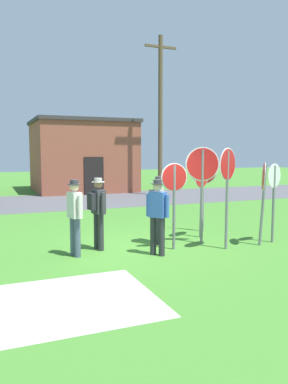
{
  "coord_description": "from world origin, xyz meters",
  "views": [
    {
      "loc": [
        -3.33,
        -8.55,
        2.35
      ],
      "look_at": [
        0.54,
        0.78,
        1.3
      ],
      "focal_mm": 35.88,
      "sensor_mm": 36.0,
      "label": 1
    }
  ],
  "objects_px": {
    "stop_sign_leaning_right": "(174,192)",
    "person_holding_notes": "(158,205)",
    "utility_pole": "(160,113)",
    "person_with_sunhat": "(75,213)",
    "stop_sign_nearest": "(202,184)",
    "stop_sign_far_back": "(203,180)",
    "person_on_left": "(98,208)",
    "stop_sign_rear_right": "(263,189)",
    "stop_sign_center_cluster": "(274,190)",
    "stop_sign_leaning_left": "(202,177)",
    "person_in_dark_shirt": "(158,213)",
    "stop_sign_rear_left": "(227,180)"
  },
  "relations": [
    {
      "from": "stop_sign_leaning_left",
      "to": "person_in_dark_shirt",
      "type": "relative_size",
      "value": 1.43
    },
    {
      "from": "stop_sign_center_cluster",
      "to": "person_holding_notes",
      "type": "height_order",
      "value": "stop_sign_center_cluster"
    },
    {
      "from": "person_on_left",
      "to": "stop_sign_far_back",
      "type": "bearing_deg",
      "value": 14.75
    },
    {
      "from": "person_holding_notes",
      "to": "person_on_left",
      "type": "relative_size",
      "value": 1.0
    },
    {
      "from": "utility_pole",
      "to": "stop_sign_leaning_right",
      "type": "relative_size",
      "value": 4.07
    },
    {
      "from": "person_holding_notes",
      "to": "utility_pole",
      "type": "bearing_deg",
      "value": 64.8
    },
    {
      "from": "stop_sign_rear_right",
      "to": "stop_sign_leaning_left",
      "type": "height_order",
      "value": "stop_sign_leaning_left"
    },
    {
      "from": "stop_sign_center_cluster",
      "to": "person_with_sunhat",
      "type": "xyz_separation_m",
      "value": [
        -5.07,
        0.64,
        -0.39
      ]
    },
    {
      "from": "stop_sign_nearest",
      "to": "person_holding_notes",
      "type": "relative_size",
      "value": 1.24
    },
    {
      "from": "utility_pole",
      "to": "person_on_left",
      "type": "distance_m",
      "value": 12.55
    },
    {
      "from": "stop_sign_rear_right",
      "to": "utility_pole",
      "type": "bearing_deg",
      "value": 77.85
    },
    {
      "from": "stop_sign_leaning_left",
      "to": "stop_sign_rear_left",
      "type": "height_order",
      "value": "stop_sign_leaning_left"
    },
    {
      "from": "stop_sign_nearest",
      "to": "person_on_left",
      "type": "relative_size",
      "value": 1.24
    },
    {
      "from": "utility_pole",
      "to": "person_with_sunhat",
      "type": "height_order",
      "value": "utility_pole"
    },
    {
      "from": "stop_sign_far_back",
      "to": "utility_pole",
      "type": "bearing_deg",
      "value": 72.53
    },
    {
      "from": "utility_pole",
      "to": "stop_sign_nearest",
      "type": "relative_size",
      "value": 3.95
    },
    {
      "from": "stop_sign_leaning_right",
      "to": "person_holding_notes",
      "type": "relative_size",
      "value": 1.21
    },
    {
      "from": "stop_sign_center_cluster",
      "to": "stop_sign_leaning_left",
      "type": "xyz_separation_m",
      "value": [
        -1.77,
        0.62,
        0.35
      ]
    },
    {
      "from": "person_in_dark_shirt",
      "to": "person_holding_notes",
      "type": "bearing_deg",
      "value": 64.98
    },
    {
      "from": "stop_sign_far_back",
      "to": "stop_sign_rear_left",
      "type": "xyz_separation_m",
      "value": [
        -0.56,
        -2.04,
        0.14
      ]
    },
    {
      "from": "stop_sign_leaning_right",
      "to": "person_in_dark_shirt",
      "type": "distance_m",
      "value": 0.81
    },
    {
      "from": "stop_sign_rear_right",
      "to": "stop_sign_rear_left",
      "type": "xyz_separation_m",
      "value": [
        -1.04,
        0.04,
        0.27
      ]
    },
    {
      "from": "stop_sign_center_cluster",
      "to": "stop_sign_leaning_left",
      "type": "relative_size",
      "value": 0.83
    },
    {
      "from": "utility_pole",
      "to": "stop_sign_leaning_left",
      "type": "height_order",
      "value": "utility_pole"
    },
    {
      "from": "stop_sign_far_back",
      "to": "person_on_left",
      "type": "relative_size",
      "value": 1.29
    },
    {
      "from": "stop_sign_leaning_right",
      "to": "stop_sign_leaning_left",
      "type": "relative_size",
      "value": 0.84
    },
    {
      "from": "stop_sign_rear_right",
      "to": "person_holding_notes",
      "type": "height_order",
      "value": "stop_sign_rear_right"
    },
    {
      "from": "utility_pole",
      "to": "stop_sign_leaning_right",
      "type": "height_order",
      "value": "utility_pole"
    },
    {
      "from": "person_with_sunhat",
      "to": "person_on_left",
      "type": "bearing_deg",
      "value": 29.52
    },
    {
      "from": "stop_sign_far_back",
      "to": "stop_sign_leaning_left",
      "type": "relative_size",
      "value": 0.9
    },
    {
      "from": "stop_sign_rear_right",
      "to": "person_on_left",
      "type": "relative_size",
      "value": 1.21
    },
    {
      "from": "stop_sign_rear_left",
      "to": "person_holding_notes",
      "type": "bearing_deg",
      "value": 139.02
    },
    {
      "from": "utility_pole",
      "to": "stop_sign_nearest",
      "type": "height_order",
      "value": "utility_pole"
    },
    {
      "from": "stop_sign_center_cluster",
      "to": "stop_sign_leaning_left",
      "type": "distance_m",
      "value": 1.91
    },
    {
      "from": "person_on_left",
      "to": "utility_pole",
      "type": "bearing_deg",
      "value": 57.96
    },
    {
      "from": "stop_sign_nearest",
      "to": "stop_sign_leaning_right",
      "type": "bearing_deg",
      "value": -145.28
    },
    {
      "from": "stop_sign_center_cluster",
      "to": "stop_sign_rear_left",
      "type": "relative_size",
      "value": 0.84
    },
    {
      "from": "stop_sign_far_back",
      "to": "person_on_left",
      "type": "xyz_separation_m",
      "value": [
        -3.47,
        -0.91,
        -0.54
      ]
    },
    {
      "from": "stop_sign_rear_right",
      "to": "person_in_dark_shirt",
      "type": "relative_size",
      "value": 1.21
    },
    {
      "from": "person_holding_notes",
      "to": "stop_sign_center_cluster",
      "type": "bearing_deg",
      "value": -19.57
    },
    {
      "from": "stop_sign_rear_right",
      "to": "person_with_sunhat",
      "type": "relative_size",
      "value": 1.21
    },
    {
      "from": "person_holding_notes",
      "to": "person_in_dark_shirt",
      "type": "relative_size",
      "value": 1.0
    },
    {
      "from": "stop_sign_center_cluster",
      "to": "person_on_left",
      "type": "xyz_separation_m",
      "value": [
        -4.43,
        1.0,
        -0.37
      ]
    },
    {
      "from": "person_on_left",
      "to": "person_in_dark_shirt",
      "type": "bearing_deg",
      "value": -42.1
    },
    {
      "from": "stop_sign_center_cluster",
      "to": "person_with_sunhat",
      "type": "relative_size",
      "value": 1.19
    },
    {
      "from": "person_holding_notes",
      "to": "stop_sign_nearest",
      "type": "bearing_deg",
      "value": 8.91
    },
    {
      "from": "person_on_left",
      "to": "stop_sign_leaning_right",
      "type": "bearing_deg",
      "value": -21.29
    },
    {
      "from": "stop_sign_nearest",
      "to": "stop_sign_rear_left",
      "type": "distance_m",
      "value": 1.38
    },
    {
      "from": "stop_sign_leaning_left",
      "to": "person_in_dark_shirt",
      "type": "xyz_separation_m",
      "value": [
        -1.54,
        -0.63,
        -0.74
      ]
    },
    {
      "from": "stop_sign_leaning_left",
      "to": "stop_sign_rear_right",
      "type": "bearing_deg",
      "value": -31.31
    }
  ]
}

